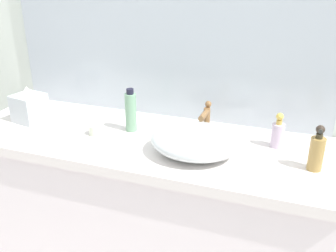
% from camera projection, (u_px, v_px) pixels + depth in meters
% --- Properties ---
extents(bathroom_wall_rear, '(6.00, 0.06, 2.60)m').
position_uv_depth(bathroom_wall_rear, '(192.00, 29.00, 1.70)').
color(bathroom_wall_rear, silver).
rests_on(bathroom_wall_rear, ground).
extents(vanity_counter, '(1.61, 0.57, 0.88)m').
position_uv_depth(vanity_counter, '(144.00, 221.00, 1.79)').
color(vanity_counter, white).
rests_on(vanity_counter, ground).
extents(sink_basin, '(0.35, 0.30, 0.11)m').
position_uv_depth(sink_basin, '(195.00, 141.00, 1.46)').
color(sink_basin, silver).
rests_on(sink_basin, vanity_counter).
extents(faucet, '(0.03, 0.13, 0.15)m').
position_uv_depth(faucet, '(206.00, 117.00, 1.60)').
color(faucet, brown).
rests_on(faucet, vanity_counter).
extents(soap_dispenser, '(0.05, 0.05, 0.15)m').
position_uv_depth(soap_dispenser, '(278.00, 133.00, 1.52)').
color(soap_dispenser, silver).
rests_on(soap_dispenser, vanity_counter).
extents(lotion_bottle, '(0.05, 0.05, 0.17)m').
position_uv_depth(lotion_bottle, '(317.00, 151.00, 1.34)').
color(lotion_bottle, '#A88445').
rests_on(lotion_bottle, vanity_counter).
extents(perfume_bottle, '(0.05, 0.05, 0.19)m').
position_uv_depth(perfume_bottle, '(131.00, 111.00, 1.66)').
color(perfume_bottle, '#75A481').
rests_on(perfume_bottle, vanity_counter).
extents(tissue_box, '(0.15, 0.15, 0.17)m').
position_uv_depth(tissue_box, '(29.00, 106.00, 1.77)').
color(tissue_box, silver).
rests_on(tissue_box, vanity_counter).
extents(candle_jar, '(0.06, 0.06, 0.04)m').
position_uv_depth(candle_jar, '(96.00, 130.00, 1.64)').
color(candle_jar, silver).
rests_on(candle_jar, vanity_counter).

